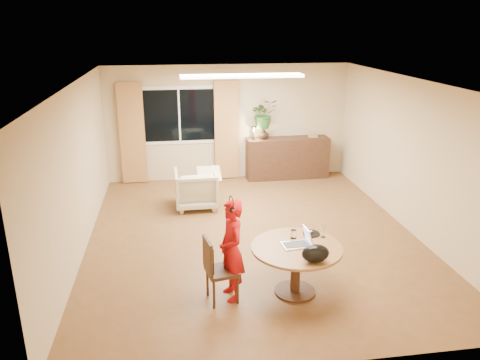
# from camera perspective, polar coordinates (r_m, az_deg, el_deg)

# --- Properties ---
(floor) EXTENTS (6.50, 6.50, 0.00)m
(floor) POSITION_cam_1_polar(r_m,az_deg,el_deg) (8.08, 1.52, -6.79)
(floor) COLOR brown
(floor) RESTS_ON ground
(ceiling) EXTENTS (6.50, 6.50, 0.00)m
(ceiling) POSITION_cam_1_polar(r_m,az_deg,el_deg) (7.35, 1.70, 11.84)
(ceiling) COLOR white
(ceiling) RESTS_ON wall_back
(wall_back) EXTENTS (5.50, 0.00, 5.50)m
(wall_back) POSITION_cam_1_polar(r_m,az_deg,el_deg) (10.73, -1.44, 7.00)
(wall_back) COLOR tan
(wall_back) RESTS_ON floor
(wall_left) EXTENTS (0.00, 6.50, 6.50)m
(wall_left) POSITION_cam_1_polar(r_m,az_deg,el_deg) (7.64, -19.15, 1.09)
(wall_left) COLOR tan
(wall_left) RESTS_ON floor
(wall_right) EXTENTS (0.00, 6.50, 6.50)m
(wall_right) POSITION_cam_1_polar(r_m,az_deg,el_deg) (8.52, 20.16, 2.74)
(wall_right) COLOR tan
(wall_right) RESTS_ON floor
(window) EXTENTS (1.70, 0.03, 1.30)m
(window) POSITION_cam_1_polar(r_m,az_deg,el_deg) (10.60, -7.41, 7.80)
(window) COLOR white
(window) RESTS_ON wall_back
(curtain_left) EXTENTS (0.55, 0.08, 2.25)m
(curtain_left) POSITION_cam_1_polar(r_m,az_deg,el_deg) (10.63, -13.01, 5.55)
(curtain_left) COLOR #905D2F
(curtain_left) RESTS_ON wall_back
(curtain_right) EXTENTS (0.55, 0.08, 2.25)m
(curtain_right) POSITION_cam_1_polar(r_m,az_deg,el_deg) (10.67, -1.64, 6.07)
(curtain_right) COLOR #905D2F
(curtain_right) RESTS_ON wall_back
(ceiling_panel) EXTENTS (2.20, 0.35, 0.05)m
(ceiling_panel) POSITION_cam_1_polar(r_m,az_deg,el_deg) (8.53, 0.24, 12.57)
(ceiling_panel) COLOR white
(ceiling_panel) RESTS_ON ceiling
(dining_table) EXTENTS (1.20, 1.20, 0.68)m
(dining_table) POSITION_cam_1_polar(r_m,az_deg,el_deg) (6.30, 6.86, -9.24)
(dining_table) COLOR brown
(dining_table) RESTS_ON floor
(dining_chair) EXTENTS (0.49, 0.46, 0.90)m
(dining_chair) POSITION_cam_1_polar(r_m,az_deg,el_deg) (6.15, -2.20, -10.81)
(dining_chair) COLOR black
(dining_chair) RESTS_ON floor
(child) EXTENTS (0.55, 0.41, 1.37)m
(child) POSITION_cam_1_polar(r_m,az_deg,el_deg) (6.10, -1.04, -8.54)
(child) COLOR red
(child) RESTS_ON floor
(laptop) EXTENTS (0.39, 0.28, 0.25)m
(laptop) POSITION_cam_1_polar(r_m,az_deg,el_deg) (6.21, 6.84, -6.91)
(laptop) COLOR #B7B7BC
(laptop) RESTS_ON dining_table
(tumbler) EXTENTS (0.09, 0.09, 0.12)m
(tumbler) POSITION_cam_1_polar(r_m,az_deg,el_deg) (6.44, 6.53, -6.56)
(tumbler) COLOR white
(tumbler) RESTS_ON dining_table
(wine_glass) EXTENTS (0.08, 0.08, 0.19)m
(wine_glass) POSITION_cam_1_polar(r_m,az_deg,el_deg) (6.50, 10.15, -6.15)
(wine_glass) COLOR white
(wine_glass) RESTS_ON dining_table
(pot_lid) EXTENTS (0.24, 0.24, 0.04)m
(pot_lid) POSITION_cam_1_polar(r_m,az_deg,el_deg) (6.59, 8.71, -6.40)
(pot_lid) COLOR white
(pot_lid) RESTS_ON dining_table
(handbag) EXTENTS (0.38, 0.28, 0.23)m
(handbag) POSITION_cam_1_polar(r_m,az_deg,el_deg) (5.84, 9.19, -8.84)
(handbag) COLOR black
(handbag) RESTS_ON dining_table
(armchair) EXTENTS (0.81, 0.84, 0.75)m
(armchair) POSITION_cam_1_polar(r_m,az_deg,el_deg) (9.21, -5.39, -1.06)
(armchair) COLOR beige
(armchair) RESTS_ON floor
(throw) EXTENTS (0.45, 0.55, 0.03)m
(throw) POSITION_cam_1_polar(r_m,az_deg,el_deg) (9.04, -3.80, 1.22)
(throw) COLOR beige
(throw) RESTS_ON armchair
(sideboard) EXTENTS (1.90, 0.46, 0.95)m
(sideboard) POSITION_cam_1_polar(r_m,az_deg,el_deg) (10.94, 5.78, 2.70)
(sideboard) COLOR black
(sideboard) RESTS_ON floor
(vase) EXTENTS (0.30, 0.30, 0.25)m
(vase) POSITION_cam_1_polar(r_m,az_deg,el_deg) (10.67, 2.88, 5.67)
(vase) COLOR black
(vase) RESTS_ON sideboard
(bouquet) EXTENTS (0.64, 0.57, 0.66)m
(bouquet) POSITION_cam_1_polar(r_m,az_deg,el_deg) (10.58, 2.90, 8.07)
(bouquet) COLOR #2F6626
(bouquet) RESTS_ON vase
(book_stack) EXTENTS (0.23, 0.19, 0.08)m
(book_stack) POSITION_cam_1_polar(r_m,az_deg,el_deg) (10.98, 8.91, 5.39)
(book_stack) COLOR #8B5F46
(book_stack) RESTS_ON sideboard
(desk_lamp) EXTENTS (0.14, 0.14, 0.32)m
(desk_lamp) POSITION_cam_1_polar(r_m,az_deg,el_deg) (10.57, 1.69, 5.75)
(desk_lamp) COLOR black
(desk_lamp) RESTS_ON sideboard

